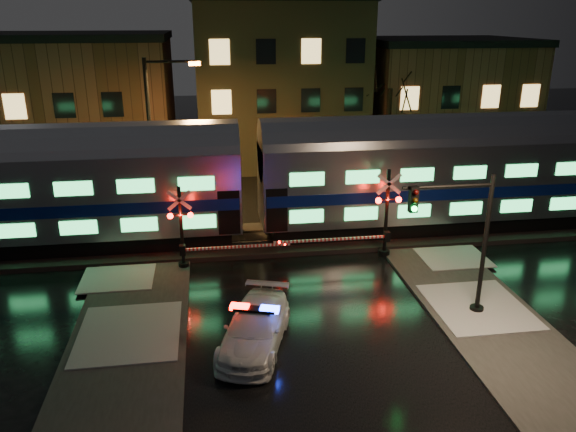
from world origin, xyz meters
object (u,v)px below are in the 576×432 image
object	(u,v)px
crossing_signal_left	(190,236)
streetlight	(156,130)
crossing_signal_right	(379,223)
traffic_light	(463,244)
police_car	(255,328)

from	to	relation	value
crossing_signal_left	streetlight	xyz separation A→B (m)	(-1.71, 6.70, 3.42)
crossing_signal_right	streetlight	bearing A→B (deg)	146.77
traffic_light	crossing_signal_left	bearing A→B (deg)	139.62
crossing_signal_right	police_car	bearing A→B (deg)	-133.75
crossing_signal_left	streetlight	size ratio (longest dim) A/B	0.62
streetlight	police_car	bearing A→B (deg)	-73.46
crossing_signal_right	crossing_signal_left	bearing A→B (deg)	-179.94
police_car	streetlight	world-z (taller)	streetlight
streetlight	crossing_signal_left	bearing A→B (deg)	-75.71
traffic_light	streetlight	bearing A→B (deg)	122.41
police_car	crossing_signal_right	bearing A→B (deg)	63.60
police_car	crossing_signal_right	world-z (taller)	crossing_signal_right
crossing_signal_right	traffic_light	world-z (taller)	traffic_light
police_car	traffic_light	world-z (taller)	traffic_light
police_car	streetlight	bearing A→B (deg)	123.89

